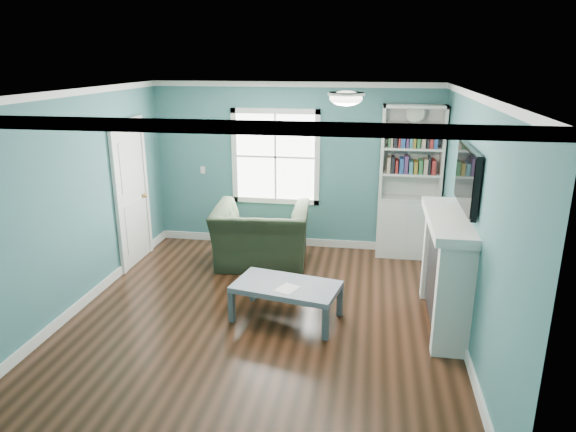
# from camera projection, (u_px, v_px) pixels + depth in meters

# --- Properties ---
(floor) EXTENTS (5.00, 5.00, 0.00)m
(floor) POSITION_uv_depth(u_px,v_px,m) (262.00, 317.00, 6.08)
(floor) COLOR black
(floor) RESTS_ON ground
(room_walls) EXTENTS (5.00, 5.00, 5.00)m
(room_walls) POSITION_uv_depth(u_px,v_px,m) (260.00, 187.00, 5.62)
(room_walls) COLOR #407278
(room_walls) RESTS_ON ground
(trim) EXTENTS (4.50, 5.00, 2.60)m
(trim) POSITION_uv_depth(u_px,v_px,m) (261.00, 217.00, 5.72)
(trim) COLOR white
(trim) RESTS_ON ground
(window) EXTENTS (1.40, 0.06, 1.50)m
(window) POSITION_uv_depth(u_px,v_px,m) (275.00, 157.00, 8.05)
(window) COLOR white
(window) RESTS_ON room_walls
(bookshelf) EXTENTS (0.90, 0.35, 2.31)m
(bookshelf) POSITION_uv_depth(u_px,v_px,m) (409.00, 198.00, 7.70)
(bookshelf) COLOR silver
(bookshelf) RESTS_ON ground
(fireplace) EXTENTS (0.44, 1.58, 1.30)m
(fireplace) POSITION_uv_depth(u_px,v_px,m) (446.00, 272.00, 5.76)
(fireplace) COLOR black
(fireplace) RESTS_ON ground
(tv) EXTENTS (0.06, 1.10, 0.65)m
(tv) POSITION_uv_depth(u_px,v_px,m) (467.00, 178.00, 5.42)
(tv) COLOR black
(tv) RESTS_ON fireplace
(door) EXTENTS (0.12, 0.98, 2.17)m
(door) POSITION_uv_depth(u_px,v_px,m) (132.00, 192.00, 7.43)
(door) COLOR silver
(door) RESTS_ON ground
(ceiling_fixture) EXTENTS (0.38, 0.38, 0.15)m
(ceiling_fixture) POSITION_uv_depth(u_px,v_px,m) (346.00, 97.00, 5.29)
(ceiling_fixture) COLOR white
(ceiling_fixture) RESTS_ON room_walls
(light_switch) EXTENTS (0.08, 0.01, 0.12)m
(light_switch) POSITION_uv_depth(u_px,v_px,m) (203.00, 170.00, 8.31)
(light_switch) COLOR white
(light_switch) RESTS_ON room_walls
(recliner) EXTENTS (1.42, 0.99, 1.18)m
(recliner) POSITION_uv_depth(u_px,v_px,m) (261.00, 226.00, 7.47)
(recliner) COLOR #1F2C1C
(recliner) RESTS_ON ground
(coffee_table) EXTENTS (1.30, 0.88, 0.44)m
(coffee_table) POSITION_uv_depth(u_px,v_px,m) (286.00, 289.00, 5.94)
(coffee_table) COLOR #444C51
(coffee_table) RESTS_ON ground
(paper_sheet) EXTENTS (0.29, 0.32, 0.00)m
(paper_sheet) POSITION_uv_depth(u_px,v_px,m) (287.00, 289.00, 5.80)
(paper_sheet) COLOR white
(paper_sheet) RESTS_ON coffee_table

